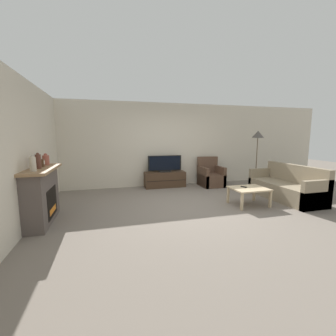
{
  "coord_description": "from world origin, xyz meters",
  "views": [
    {
      "loc": [
        -1.83,
        -4.8,
        1.65
      ],
      "look_at": [
        -0.36,
        0.54,
        0.85
      ],
      "focal_mm": 24.0,
      "sensor_mm": 36.0,
      "label": 1
    }
  ],
  "objects_px": {
    "tv_stand": "(165,179)",
    "coffee_table": "(249,190)",
    "tv": "(165,164)",
    "remote": "(244,187)",
    "floor_lamp": "(258,138)",
    "armchair": "(211,177)",
    "mantel_vase_left": "(33,164)",
    "couch": "(286,188)",
    "mantel_vase_centre_left": "(38,161)",
    "mantel_vase_right": "(46,160)",
    "mantel_clock": "(42,163)",
    "fireplace": "(42,195)"
  },
  "relations": [
    {
      "from": "remote",
      "to": "floor_lamp",
      "type": "height_order",
      "value": "floor_lamp"
    },
    {
      "from": "mantel_vase_right",
      "to": "armchair",
      "type": "xyz_separation_m",
      "value": [
        4.5,
        1.63,
        -0.86
      ]
    },
    {
      "from": "mantel_vase_left",
      "to": "mantel_clock",
      "type": "xyz_separation_m",
      "value": [
        0.0,
        0.57,
        -0.05
      ]
    },
    {
      "from": "tv_stand",
      "to": "floor_lamp",
      "type": "relative_size",
      "value": 0.73
    },
    {
      "from": "mantel_clock",
      "to": "fireplace",
      "type": "bearing_deg",
      "value": -97.02
    },
    {
      "from": "mantel_vase_left",
      "to": "remote",
      "type": "xyz_separation_m",
      "value": [
        4.35,
        0.4,
        -0.75
      ]
    },
    {
      "from": "armchair",
      "to": "coffee_table",
      "type": "relative_size",
      "value": 1.15
    },
    {
      "from": "mantel_vase_left",
      "to": "floor_lamp",
      "type": "relative_size",
      "value": 0.15
    },
    {
      "from": "tv_stand",
      "to": "armchair",
      "type": "relative_size",
      "value": 1.38
    },
    {
      "from": "mantel_vase_right",
      "to": "tv_stand",
      "type": "distance_m",
      "value": 3.64
    },
    {
      "from": "mantel_clock",
      "to": "mantel_vase_right",
      "type": "bearing_deg",
      "value": 90.15
    },
    {
      "from": "couch",
      "to": "mantel_vase_centre_left",
      "type": "bearing_deg",
      "value": -177.93
    },
    {
      "from": "fireplace",
      "to": "tv_stand",
      "type": "relative_size",
      "value": 1.08
    },
    {
      "from": "mantel_vase_centre_left",
      "to": "tv_stand",
      "type": "distance_m",
      "value": 3.94
    },
    {
      "from": "couch",
      "to": "tv_stand",
      "type": "bearing_deg",
      "value": 141.36
    },
    {
      "from": "tv_stand",
      "to": "mantel_vase_left",
      "type": "bearing_deg",
      "value": -137.84
    },
    {
      "from": "mantel_clock",
      "to": "armchair",
      "type": "bearing_deg",
      "value": 23.01
    },
    {
      "from": "mantel_vase_centre_left",
      "to": "mantel_vase_left",
      "type": "bearing_deg",
      "value": -90.0
    },
    {
      "from": "mantel_vase_left",
      "to": "armchair",
      "type": "xyz_separation_m",
      "value": [
        4.5,
        2.48,
        -0.88
      ]
    },
    {
      "from": "tv",
      "to": "couch",
      "type": "distance_m",
      "value": 3.52
    },
    {
      "from": "mantel_clock",
      "to": "couch",
      "type": "relative_size",
      "value": 0.08
    },
    {
      "from": "fireplace",
      "to": "mantel_clock",
      "type": "distance_m",
      "value": 0.61
    },
    {
      "from": "tv",
      "to": "remote",
      "type": "relative_size",
      "value": 7.16
    },
    {
      "from": "tv",
      "to": "remote",
      "type": "height_order",
      "value": "tv"
    },
    {
      "from": "floor_lamp",
      "to": "coffee_table",
      "type": "bearing_deg",
      "value": -130.62
    },
    {
      "from": "tv_stand",
      "to": "coffee_table",
      "type": "bearing_deg",
      "value": -58.92
    },
    {
      "from": "tv_stand",
      "to": "floor_lamp",
      "type": "xyz_separation_m",
      "value": [
        2.82,
        -0.79,
        1.34
      ]
    },
    {
      "from": "mantel_vase_right",
      "to": "tv_stand",
      "type": "xyz_separation_m",
      "value": [
        2.99,
        1.86,
        -0.92
      ]
    },
    {
      "from": "tv",
      "to": "armchair",
      "type": "relative_size",
      "value": 1.16
    },
    {
      "from": "remote",
      "to": "couch",
      "type": "xyz_separation_m",
      "value": [
        1.37,
        0.13,
        -0.13
      ]
    },
    {
      "from": "tv",
      "to": "remote",
      "type": "distance_m",
      "value": 2.7
    },
    {
      "from": "fireplace",
      "to": "mantel_vase_right",
      "type": "xyz_separation_m",
      "value": [
        0.02,
        0.43,
        0.63
      ]
    },
    {
      "from": "mantel_vase_left",
      "to": "coffee_table",
      "type": "height_order",
      "value": "mantel_vase_left"
    },
    {
      "from": "mantel_clock",
      "to": "armchair",
      "type": "distance_m",
      "value": 4.96
    },
    {
      "from": "mantel_clock",
      "to": "remote",
      "type": "distance_m",
      "value": 4.41
    },
    {
      "from": "remote",
      "to": "fireplace",
      "type": "bearing_deg",
      "value": 155.23
    },
    {
      "from": "armchair",
      "to": "tv",
      "type": "bearing_deg",
      "value": 171.38
    },
    {
      "from": "mantel_vase_centre_left",
      "to": "mantel_clock",
      "type": "height_order",
      "value": "mantel_vase_centre_left"
    },
    {
      "from": "mantel_vase_left",
      "to": "coffee_table",
      "type": "bearing_deg",
      "value": 4.04
    },
    {
      "from": "fireplace",
      "to": "armchair",
      "type": "relative_size",
      "value": 1.5
    },
    {
      "from": "remote",
      "to": "tv_stand",
      "type": "bearing_deg",
      "value": 96.09
    },
    {
      "from": "armchair",
      "to": "mantel_vase_centre_left",
      "type": "bearing_deg",
      "value": -154.36
    },
    {
      "from": "fireplace",
      "to": "mantel_vase_right",
      "type": "distance_m",
      "value": 0.76
    },
    {
      "from": "remote",
      "to": "mantel_vase_right",
      "type": "bearing_deg",
      "value": 149.65
    },
    {
      "from": "couch",
      "to": "tv",
      "type": "bearing_deg",
      "value": 141.38
    },
    {
      "from": "floor_lamp",
      "to": "mantel_vase_centre_left",
      "type": "bearing_deg",
      "value": -164.58
    },
    {
      "from": "coffee_table",
      "to": "remote",
      "type": "relative_size",
      "value": 5.39
    },
    {
      "from": "mantel_vase_centre_left",
      "to": "tv_stand",
      "type": "relative_size",
      "value": 0.22
    },
    {
      "from": "mantel_vase_centre_left",
      "to": "floor_lamp",
      "type": "xyz_separation_m",
      "value": [
        5.82,
        1.6,
        0.4
      ]
    },
    {
      "from": "mantel_vase_right",
      "to": "mantel_clock",
      "type": "bearing_deg",
      "value": -89.85
    }
  ]
}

